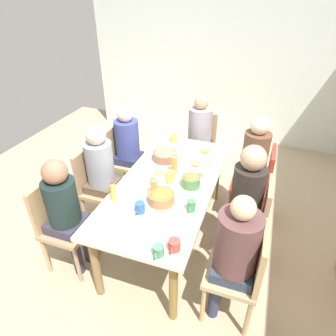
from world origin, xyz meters
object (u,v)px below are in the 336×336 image
plate_2 (206,152)px  bowl_1 (165,155)px  chair_1 (200,142)px  cup_1 (215,161)px  bowl_0 (161,197)px  bottle_3 (154,187)px  person_1 (199,132)px  chair_6 (60,221)px  cup_3 (191,206)px  chair_3 (123,156)px  plate_1 (196,164)px  cup_6 (174,245)px  chair_5 (252,217)px  chair_4 (96,184)px  person_4 (101,169)px  chair_2 (244,271)px  person_5 (245,196)px  person_6 (64,207)px  bottle_2 (174,164)px  cup_2 (170,177)px  person_3 (128,145)px  bottle_0 (113,191)px  dining_table (168,188)px  person_0 (252,162)px  cup_4 (140,208)px  bottle_1 (205,170)px  plate_0 (160,173)px  person_2 (235,249)px  chair_0 (258,181)px  cup_5 (158,251)px  cup_0 (174,138)px  bowl_2 (191,181)px

plate_2 → bowl_1: 0.48m
chair_1 → cup_1: chair_1 is taller
bowl_0 → bottle_3: bottle_3 is taller
person_1 → bowl_1: (0.85, -0.17, 0.07)m
chair_6 → cup_3: (-0.29, 1.14, 0.27)m
chair_3 → bowl_0: bearing=42.7°
plate_1 → cup_6: size_ratio=1.72×
chair_5 → chair_4: bearing=-90.0°
chair_5 → person_4: bearing=-90.0°
chair_2 → cup_6: bearing=-71.8°
plate_2 → person_5: bearing=37.7°
person_6 → plate_2: person_6 is taller
cup_6 → bottle_2: bearing=-161.7°
chair_5 → bottle_3: bearing=-73.5°
chair_6 → bowl_0: size_ratio=3.82×
chair_4 → cup_2: chair_4 is taller
person_1 → chair_4: 1.49m
person_3 → bottle_0: 1.12m
bowl_0 → bottle_0: (0.11, -0.40, 0.04)m
dining_table → person_5: (-0.00, 0.73, 0.09)m
person_0 → person_6: (1.25, -1.45, -0.04)m
bowl_0 → cup_4: bowl_0 is taller
person_5 → bottle_1: 0.46m
person_0 → chair_6: bearing=-50.9°
chair_3 → cup_3: size_ratio=8.46×
cup_1 → cup_4: (0.96, -0.42, 0.00)m
plate_1 → bottle_2: bottle_2 is taller
dining_table → plate_0: plate_0 is taller
chair_5 → chair_6: 1.75m
dining_table → cup_3: bearing=43.5°
dining_table → person_3: bearing=-130.8°
person_2 → chair_3: size_ratio=1.31×
person_2 → cup_2: (-0.64, -0.71, 0.07)m
person_0 → bottle_0: person_0 is taller
bowl_0 → chair_3: bearing=-137.3°
chair_0 → bottle_1: 0.74m
person_1 → person_4: (1.23, -0.73, 0.01)m
chair_6 → bottle_2: (-0.79, 0.83, 0.32)m
chair_0 → cup_5: chair_0 is taller
chair_3 → person_3: (-0.00, 0.09, 0.18)m
chair_0 → bottle_2: (0.47, -0.81, 0.32)m
cup_2 → bottle_0: bottle_0 is taller
chair_5 → person_5: 0.25m
cup_0 → cup_6: size_ratio=1.00×
person_3 → cup_5: size_ratio=9.91×
dining_table → plate_2: 0.71m
person_3 → bottle_0: bearing=19.7°
person_3 → chair_4: size_ratio=1.29×
chair_5 → bowl_1: size_ratio=3.35×
cup_5 → bowl_2: bearing=-179.2°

